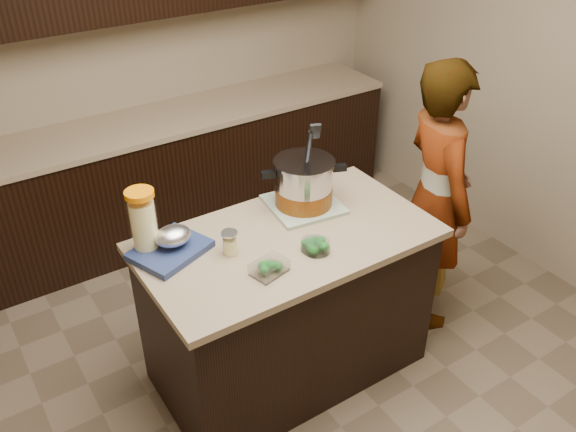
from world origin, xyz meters
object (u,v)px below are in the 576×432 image
island (288,306)px  stock_pot (304,186)px  person (436,198)px  lemonade_pitcher (144,225)px

island → stock_pot: bearing=40.6°
island → person: person is taller
stock_pot → person: 0.82m
island → lemonade_pitcher: 0.90m
stock_pot → lemonade_pitcher: stock_pot is taller
island → person: size_ratio=0.89×
lemonade_pitcher → person: (1.61, -0.30, -0.23)m
island → lemonade_pitcher: lemonade_pitcher is taller
stock_pot → lemonade_pitcher: bearing=-162.6°
stock_pot → person: size_ratio=0.28×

